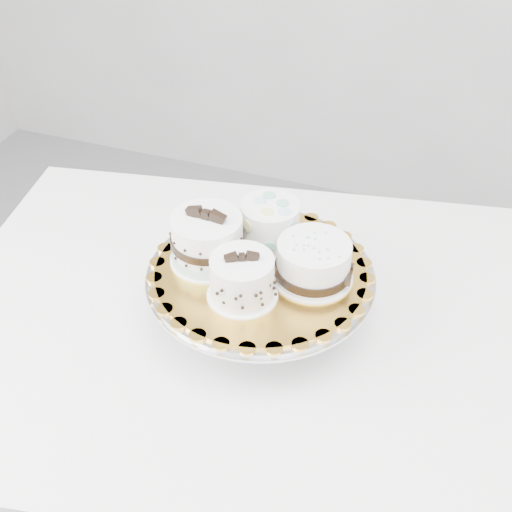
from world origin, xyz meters
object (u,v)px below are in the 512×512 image
(cake_board, at_px, (261,270))
(cake_ribbon, at_px, (314,262))
(cake_swirl, at_px, (242,279))
(cake_stand, at_px, (260,286))
(cake_banded, at_px, (208,241))
(table, at_px, (284,357))
(cake_dots, at_px, (270,222))

(cake_board, bearing_deg, cake_ribbon, 6.37)
(cake_swirl, distance_m, cake_ribbon, 0.11)
(cake_stand, distance_m, cake_banded, 0.11)
(cake_banded, bearing_deg, cake_swirl, -33.86)
(table, xyz_separation_m, cake_stand, (-0.04, -0.01, 0.15))
(table, height_order, cake_board, cake_board)
(cake_board, bearing_deg, cake_swirl, -94.93)
(cake_stand, relative_size, cake_swirl, 2.90)
(cake_stand, distance_m, cake_board, 0.03)
(cake_ribbon, bearing_deg, cake_banded, 178.97)
(cake_stand, xyz_separation_m, cake_ribbon, (0.08, 0.01, 0.06))
(cake_ribbon, bearing_deg, table, 176.39)
(table, distance_m, cake_dots, 0.24)
(table, bearing_deg, cake_dots, 117.39)
(cake_stand, xyz_separation_m, cake_swirl, (-0.01, -0.06, 0.06))
(cake_swirl, height_order, cake_ribbon, cake_swirl)
(table, bearing_deg, cake_swirl, -132.88)
(cake_stand, relative_size, cake_board, 1.09)
(cake_swirl, distance_m, cake_banded, 0.10)
(cake_swirl, relative_size, cake_banded, 1.01)
(cake_banded, distance_m, cake_ribbon, 0.16)
(cake_banded, bearing_deg, table, 8.84)
(cake_banded, xyz_separation_m, cake_ribbon, (0.16, 0.01, -0.01))
(cake_swirl, xyz_separation_m, cake_ribbon, (0.08, 0.07, -0.00))
(cake_stand, bearing_deg, cake_dots, 97.93)
(cake_board, height_order, cake_swirl, cake_swirl)
(cake_stand, height_order, cake_dots, cake_dots)
(table, xyz_separation_m, cake_swirl, (-0.04, -0.07, 0.22))
(cake_dots, bearing_deg, cake_banded, -109.24)
(cake_swirl, relative_size, cake_dots, 0.98)
(cake_banded, distance_m, cake_dots, 0.10)
(cake_swirl, height_order, cake_dots, cake_swirl)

